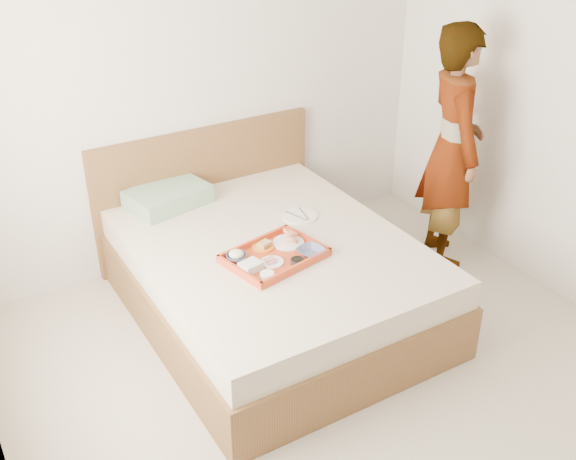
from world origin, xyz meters
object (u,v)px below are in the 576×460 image
at_px(bed, 273,279).
at_px(person, 452,148).
at_px(dinner_plate, 300,216).
at_px(tray, 275,255).

bearing_deg(bed, person, -0.24).
height_order(bed, dinner_plate, dinner_plate).
height_order(bed, person, person).
xyz_separation_m(dinner_plate, person, (1.09, -0.20, 0.31)).
distance_m(bed, dinner_plate, 0.46).
bearing_deg(person, dinner_plate, 103.85).
bearing_deg(dinner_plate, bed, -148.09).
xyz_separation_m(bed, person, (1.41, -0.01, 0.58)).
bearing_deg(person, tray, 120.76).
relative_size(bed, tray, 3.65).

